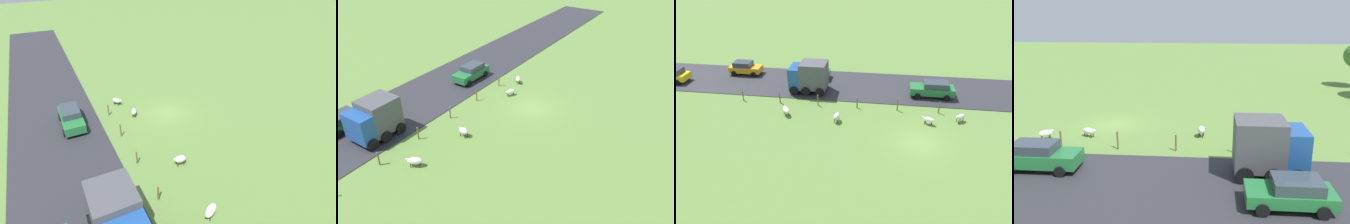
{
  "view_description": "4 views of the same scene",
  "coord_description": "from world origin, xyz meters",
  "views": [
    {
      "loc": [
        10.39,
        21.29,
        14.35
      ],
      "look_at": [
        1.02,
        2.3,
        1.65
      ],
      "focal_mm": 29.13,
      "sensor_mm": 36.0,
      "label": 1
    },
    {
      "loc": [
        -13.15,
        24.78,
        16.25
      ],
      "look_at": [
        0.56,
        3.78,
        1.26
      ],
      "focal_mm": 35.5,
      "sensor_mm": 36.0,
      "label": 2
    },
    {
      "loc": [
        -22.29,
        3.3,
        15.3
      ],
      "look_at": [
        1.7,
        6.57,
        1.53
      ],
      "focal_mm": 33.71,
      "sensor_mm": 36.0,
      "label": 3
    },
    {
      "loc": [
        27.32,
        7.99,
        9.04
      ],
      "look_at": [
        1.22,
        5.81,
        1.55
      ],
      "focal_mm": 37.46,
      "sensor_mm": 36.0,
      "label": 4
    }
  ],
  "objects": [
    {
      "name": "fence_post_3",
      "position": [
        5.41,
        9.74,
        0.58
      ],
      "size": [
        0.12,
        0.12,
        1.17
      ],
      "primitive_type": "cylinder",
      "color": "brown",
      "rests_on": "ground_plane"
    },
    {
      "name": "truck_0",
      "position": [
        8.59,
        11.3,
        1.8
      ],
      "size": [
        2.85,
        3.98,
        3.29
      ],
      "color": "#1E4C99",
      "rests_on": "road_strip"
    },
    {
      "name": "sheep_0",
      "position": [
        3.17,
        -1.03,
        0.47
      ],
      "size": [
        0.81,
        1.22,
        0.7
      ],
      "color": "white",
      "rests_on": "ground_plane"
    },
    {
      "name": "car_0",
      "position": [
        8.98,
        -1.96,
        0.92
      ],
      "size": [
        2.07,
        4.58,
        1.66
      ],
      "color": "#237238",
      "rests_on": "road_strip"
    },
    {
      "name": "sheep_2",
      "position": [
        2.49,
        7.36,
        0.56
      ],
      "size": [
        1.05,
        0.64,
        0.84
      ],
      "color": "silver",
      "rests_on": "ground_plane"
    },
    {
      "name": "fence_post_0",
      "position": [
        5.41,
        -2.23,
        0.6
      ],
      "size": [
        0.12,
        0.12,
        1.21
      ],
      "primitive_type": "cylinder",
      "color": "brown",
      "rests_on": "ground_plane"
    },
    {
      "name": "car_2",
      "position": [
        12.06,
        11.91,
        0.84
      ],
      "size": [
        2.14,
        4.17,
        1.49
      ],
      "color": "#237238",
      "rests_on": "road_strip"
    },
    {
      "name": "sheep_1",
      "position": [
        3.06,
        12.36,
        0.52
      ],
      "size": [
        1.28,
        1.06,
        0.8
      ],
      "color": "silver",
      "rests_on": "ground_plane"
    },
    {
      "name": "fence_post_5",
      "position": [
        5.41,
        17.71,
        0.54
      ],
      "size": [
        0.12,
        0.12,
        1.08
      ],
      "primitive_type": "cylinder",
      "color": "brown",
      "rests_on": "ground_plane"
    },
    {
      "name": "fence_post_1",
      "position": [
        5.41,
        1.76,
        0.63
      ],
      "size": [
        0.12,
        0.12,
        1.26
      ],
      "primitive_type": "cylinder",
      "color": "brown",
      "rests_on": "ground_plane"
    },
    {
      "name": "fence_post_4",
      "position": [
        5.41,
        13.72,
        0.6
      ],
      "size": [
        0.12,
        0.12,
        1.21
      ],
      "primitive_type": "cylinder",
      "color": "brown",
      "rests_on": "ground_plane"
    },
    {
      "name": "car_3",
      "position": [
        12.19,
        20.28,
        0.87
      ],
      "size": [
        1.94,
        3.85,
        1.57
      ],
      "color": "orange",
      "rests_on": "road_strip"
    },
    {
      "name": "ground_plane",
      "position": [
        0.0,
        0.0,
        0.0
      ],
      "size": [
        160.0,
        160.0,
        0.0
      ],
      "primitive_type": "plane",
      "color": "olive"
    },
    {
      "name": "fence_post_2",
      "position": [
        5.41,
        5.75,
        0.57
      ],
      "size": [
        0.12,
        0.12,
        1.15
      ],
      "primitive_type": "cylinder",
      "color": "brown",
      "rests_on": "ground_plane"
    },
    {
      "name": "road_strip",
      "position": [
        10.51,
        0.0,
        0.03
      ],
      "size": [
        8.0,
        80.0,
        0.06
      ],
      "primitive_type": "cube",
      "color": "#2D2D33",
      "rests_on": "ground_plane"
    },
    {
      "name": "sheep_3",
      "position": [
        4.02,
        -3.98,
        0.5
      ],
      "size": [
        1.0,
        1.07,
        0.74
      ],
      "color": "white",
      "rests_on": "ground_plane"
    }
  ]
}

